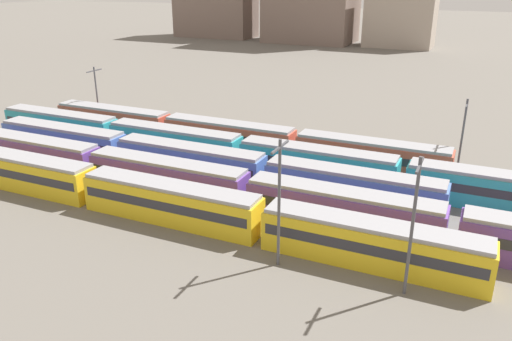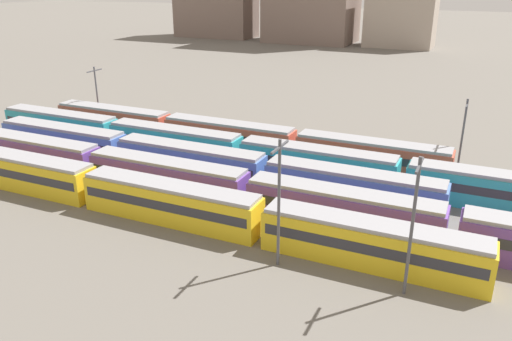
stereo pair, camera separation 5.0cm
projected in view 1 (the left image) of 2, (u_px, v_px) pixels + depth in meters
The scene contains 11 objects.
ground_plane at pixel (77, 156), 65.51m from camera, with size 600.00×600.00×0.00m, color #666059.
train_track_0 at pixel (171, 202), 47.84m from camera, with size 55.80×3.06×3.75m.
train_track_1 at pixel (453, 229), 42.80m from camera, with size 112.50×3.06×3.75m.
train_track_2 at pixel (190, 161), 58.31m from camera, with size 55.80×3.06×3.75m.
train_track_3 at pixel (317, 163), 57.53m from camera, with size 93.60×3.06×3.75m.
train_track_4 at pixel (228, 136), 67.30m from camera, with size 55.80×3.06×3.75m.
catenary_pole_0 at pixel (279, 198), 39.12m from camera, with size 0.24×3.20×10.56m.
catenary_pole_1 at pixel (463, 133), 57.56m from camera, with size 0.24×3.20×8.99m.
catenary_pole_2 at pixel (413, 221), 35.39m from camera, with size 0.24×3.20×10.63m.
catenary_pole_3 at pixel (97, 92), 77.87m from camera, with size 0.24×3.20×8.77m.
distant_building_2 at pixel (401, 13), 157.50m from camera, with size 20.53×13.29×20.64m, color #A89989.
Camera 1 is at (46.41, -36.33, 21.97)m, focal length 35.95 mm.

